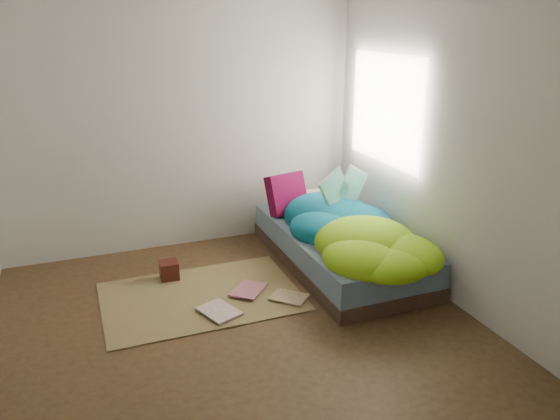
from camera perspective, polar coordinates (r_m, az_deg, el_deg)
The scene contains 12 objects.
ground at distance 4.22m, azimuth -4.43°, elevation -12.03°, with size 3.50×3.50×0.00m, color #3F2518.
room_walls at distance 3.65m, azimuth -4.93°, elevation 10.36°, with size 3.54×3.54×2.62m.
bed at distance 5.15m, azimuth 6.23°, elevation -3.90°, with size 1.00×2.00×0.34m.
duvet at distance 4.84m, azimuth 7.56°, elevation -1.14°, with size 0.96×1.84×0.34m, color #075575, non-canonical shape.
rug at distance 4.65m, azimuth -8.24°, elevation -8.93°, with size 1.60×1.10×0.01m, color brown.
pillow_floral at distance 5.63m, azimuth 3.76°, elevation 0.81°, with size 0.56×0.35×0.13m, color silver.
pillow_magenta at distance 5.45m, azimuth 0.71°, elevation 1.72°, with size 0.40×0.12×0.40m, color #500527.
open_book at distance 5.08m, azimuth 6.76°, elevation 3.58°, with size 0.47×0.10×0.28m, color green, non-canonical shape.
wooden_box at distance 4.95m, azimuth -11.51°, elevation -6.17°, with size 0.16×0.16×0.16m, color #3C1A0D.
floor_book_a at distance 4.32m, azimuth -7.67°, elevation -11.00°, with size 0.24×0.32×0.02m, color white.
floor_book_b at distance 4.70m, azimuth -4.62°, elevation -8.12°, with size 0.23×0.31×0.03m, color #B36779.
floor_book_c at distance 4.46m, azimuth 0.43°, elevation -9.72°, with size 0.21×0.29×0.02m, color tan.
Camera 1 is at (-1.00, -3.46, 2.20)m, focal length 35.00 mm.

